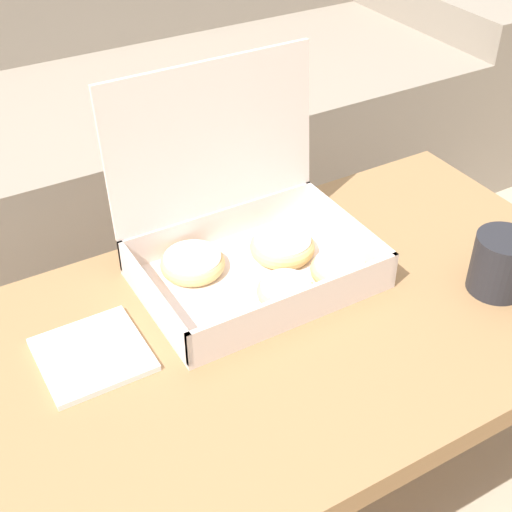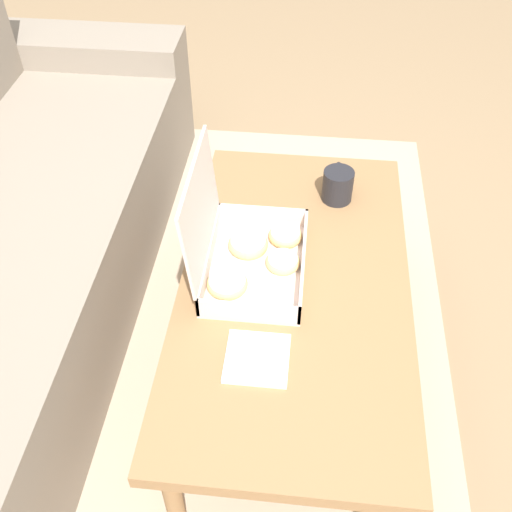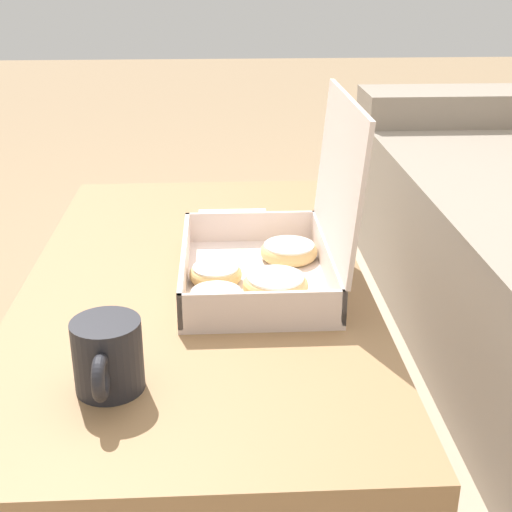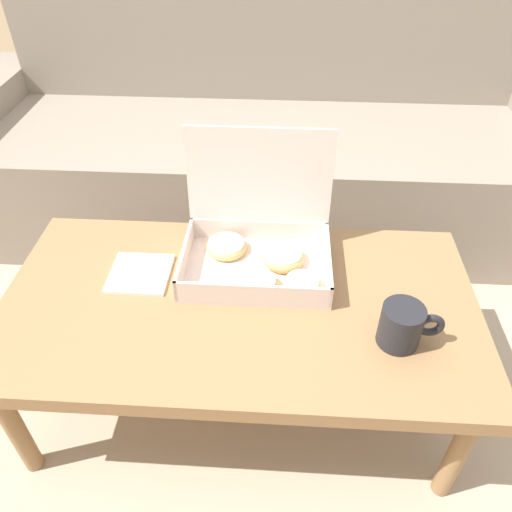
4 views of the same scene
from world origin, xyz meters
name	(u,v)px [view 1 (image 1 of 4)]	position (x,y,z in m)	size (l,w,h in m)	color
ground_plane	(226,422)	(0.00, 0.00, 0.00)	(12.00, 12.00, 0.00)	#937756
area_rug	(165,332)	(0.00, 0.30, 0.01)	(2.56, 1.92, 0.01)	tan
couch	(75,134)	(0.00, 0.80, 0.29)	(2.44, 0.80, 0.85)	gray
coffee_table	(271,344)	(0.00, -0.17, 0.36)	(1.15, 0.61, 0.40)	#997047
pastry_box	(254,241)	(0.05, -0.03, 0.45)	(0.37, 0.28, 0.33)	silver
coffee_mug	(502,263)	(0.36, -0.27, 0.45)	(0.14, 0.09, 0.10)	#232328
napkin_stack	(93,355)	(-0.26, -0.09, 0.40)	(0.15, 0.15, 0.01)	white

